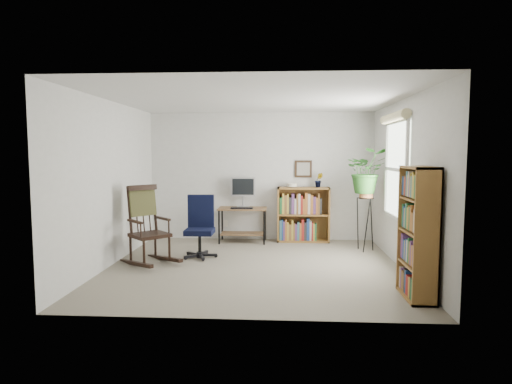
# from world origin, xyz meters

# --- Properties ---
(floor) EXTENTS (4.20, 4.00, 0.00)m
(floor) POSITION_xyz_m (0.00, 0.00, 0.00)
(floor) COLOR gray
(floor) RESTS_ON ground
(ceiling) EXTENTS (4.20, 4.00, 0.00)m
(ceiling) POSITION_xyz_m (0.00, 0.00, 2.40)
(ceiling) COLOR silver
(ceiling) RESTS_ON ground
(wall_back) EXTENTS (4.20, 0.00, 2.40)m
(wall_back) POSITION_xyz_m (0.00, 2.00, 1.20)
(wall_back) COLOR silver
(wall_back) RESTS_ON ground
(wall_front) EXTENTS (4.20, 0.00, 2.40)m
(wall_front) POSITION_xyz_m (0.00, -2.00, 1.20)
(wall_front) COLOR silver
(wall_front) RESTS_ON ground
(wall_left) EXTENTS (0.00, 4.00, 2.40)m
(wall_left) POSITION_xyz_m (-2.10, 0.00, 1.20)
(wall_left) COLOR silver
(wall_left) RESTS_ON ground
(wall_right) EXTENTS (0.00, 4.00, 2.40)m
(wall_right) POSITION_xyz_m (2.10, 0.00, 1.20)
(wall_right) COLOR silver
(wall_right) RESTS_ON ground
(window) EXTENTS (0.12, 1.20, 1.50)m
(window) POSITION_xyz_m (2.06, 0.30, 1.40)
(window) COLOR silver
(window) RESTS_ON wall_right
(desk) EXTENTS (0.89, 0.49, 0.64)m
(desk) POSITION_xyz_m (-0.33, 1.70, 0.32)
(desk) COLOR brown
(desk) RESTS_ON floor
(monitor) EXTENTS (0.46, 0.16, 0.56)m
(monitor) POSITION_xyz_m (-0.33, 1.84, 0.92)
(monitor) COLOR #ACADB1
(monitor) RESTS_ON desk
(keyboard) EXTENTS (0.40, 0.15, 0.02)m
(keyboard) POSITION_xyz_m (-0.33, 1.58, 0.65)
(keyboard) COLOR black
(keyboard) RESTS_ON desk
(office_chair) EXTENTS (0.58, 0.58, 0.99)m
(office_chair) POSITION_xyz_m (-0.89, 0.48, 0.50)
(office_chair) COLOR black
(office_chair) RESTS_ON floor
(rocking_chair) EXTENTS (1.15, 1.16, 1.18)m
(rocking_chair) POSITION_xyz_m (-1.56, 0.07, 0.59)
(rocking_chair) COLOR black
(rocking_chair) RESTS_ON floor
(low_bookshelf) EXTENTS (0.96, 0.32, 1.01)m
(low_bookshelf) POSITION_xyz_m (0.80, 1.82, 0.51)
(low_bookshelf) COLOR olive
(low_bookshelf) RESTS_ON floor
(tall_bookshelf) EXTENTS (0.28, 0.65, 1.49)m
(tall_bookshelf) POSITION_xyz_m (1.92, -1.24, 0.75)
(tall_bookshelf) COLOR olive
(tall_bookshelf) RESTS_ON floor
(plant_stand) EXTENTS (0.30, 0.30, 1.05)m
(plant_stand) POSITION_xyz_m (1.80, 1.12, 0.52)
(plant_stand) COLOR black
(plant_stand) RESTS_ON floor
(spider_plant) EXTENTS (1.69, 1.88, 1.46)m
(spider_plant) POSITION_xyz_m (1.80, 1.12, 1.70)
(spider_plant) COLOR #296222
(spider_plant) RESTS_ON plant_stand
(potted_plant_small) EXTENTS (0.13, 0.24, 0.11)m
(potted_plant_small) POSITION_xyz_m (1.08, 1.83, 1.07)
(potted_plant_small) COLOR #296222
(potted_plant_small) RESTS_ON low_bookshelf
(framed_picture) EXTENTS (0.32, 0.04, 0.32)m
(framed_picture) POSITION_xyz_m (0.80, 1.97, 1.35)
(framed_picture) COLOR black
(framed_picture) RESTS_ON wall_back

